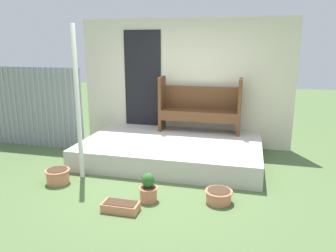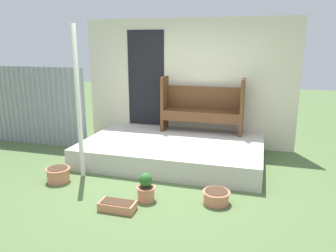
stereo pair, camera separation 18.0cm
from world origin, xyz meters
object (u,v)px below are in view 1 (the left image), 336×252
object	(u,v)px
bench	(200,105)
support_post	(78,104)
planter_box_rect	(121,207)
flower_pot_left	(58,175)
flower_pot_middle	(148,189)
flower_pot_right	(219,195)

from	to	relation	value
bench	support_post	bearing A→B (deg)	-129.60
planter_box_rect	support_post	bearing A→B (deg)	138.70
flower_pot_left	flower_pot_middle	world-z (taller)	flower_pot_middle
flower_pot_right	flower_pot_left	bearing A→B (deg)	179.18
support_post	flower_pot_right	distance (m)	2.51
bench	planter_box_rect	size ratio (longest dim) A/B	3.44
flower_pot_middle	flower_pot_right	distance (m)	0.96
flower_pot_left	planter_box_rect	bearing A→B (deg)	-24.69
flower_pot_middle	flower_pot_right	world-z (taller)	flower_pot_middle
flower_pot_left	planter_box_rect	distance (m)	1.40
planter_box_rect	flower_pot_right	bearing A→B (deg)	24.64
flower_pot_right	planter_box_rect	distance (m)	1.32
bench	flower_pot_left	xyz separation A→B (m)	(-1.85, -2.26, -0.77)
support_post	planter_box_rect	distance (m)	1.78
bench	flower_pot_right	size ratio (longest dim) A/B	4.26
bench	flower_pot_middle	bearing A→B (deg)	-97.15
flower_pot_middle	support_post	bearing A→B (deg)	157.22
flower_pot_right	support_post	bearing A→B (deg)	170.97
support_post	flower_pot_middle	distance (m)	1.73
support_post	flower_pot_left	world-z (taller)	support_post
support_post	flower_pot_middle	xyz separation A→B (m)	(1.29, -0.54, -1.02)
bench	flower_pot_middle	xyz separation A→B (m)	(-0.31, -2.48, -0.72)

